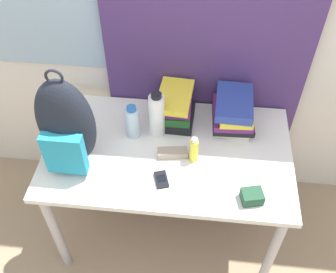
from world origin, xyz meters
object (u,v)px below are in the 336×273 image
sports_bottle (157,115)px  cell_phone (161,179)px  sunglasses_case (173,153)px  book_stack_left (175,108)px  camera_pouch (252,197)px  backpack (66,126)px  water_bottle (133,122)px  sunscreen_bottle (194,150)px  book_stack_center (233,112)px

sports_bottle → cell_phone: bearing=-79.4°
cell_phone → sunglasses_case: bearing=76.9°
book_stack_left → camera_pouch: (0.40, -0.48, -0.06)m
backpack → water_bottle: size_ratio=2.80×
sports_bottle → cell_phone: size_ratio=2.53×
sunscreen_bottle → water_bottle: bearing=156.7°
water_bottle → book_stack_left: bearing=32.7°
backpack → cell_phone: bearing=-10.3°
cell_phone → camera_pouch: bearing=-9.1°
sunscreen_bottle → camera_pouch: size_ratio=1.40×
camera_pouch → sunscreen_bottle: bearing=142.6°
book_stack_center → camera_pouch: (0.09, -0.48, -0.06)m
book_stack_left → sunscreen_bottle: bearing=-66.1°
water_bottle → cell_phone: 0.35m
book_stack_left → sports_bottle: bearing=-126.8°
sports_bottle → sunglasses_case: bearing=-56.8°
book_stack_center → sports_bottle: bearing=-164.4°
book_stack_left → book_stack_center: 0.31m
water_bottle → sunglasses_case: water_bottle is taller
sports_bottle → water_bottle: bearing=-169.4°
water_bottle → backpack: bearing=-141.9°
cell_phone → sunglasses_case: (0.04, 0.16, 0.01)m
sports_bottle → sunscreen_bottle: sports_bottle is taller
book_stack_center → sunscreen_bottle: book_stack_center is taller
sunglasses_case → sports_bottle: bearing=123.2°
book_stack_left → water_bottle: water_bottle is taller
book_stack_left → sports_bottle: (-0.08, -0.11, 0.04)m
sports_bottle → cell_phone: (0.06, -0.31, -0.12)m
book_stack_left → sunglasses_case: bearing=-86.8°
backpack → book_stack_center: (0.77, 0.34, -0.15)m
camera_pouch → sunglasses_case: bearing=149.1°
sports_bottle → sunscreen_bottle: bearing=-39.0°
book_stack_center → book_stack_left: bearing=-179.7°
backpack → book_stack_center: bearing=23.5°
backpack → book_stack_left: bearing=35.8°
water_bottle → sunscreen_bottle: (0.32, -0.14, -0.02)m
camera_pouch → book_stack_center: bearing=100.2°
sunglasses_case → book_stack_left: bearing=93.2°
water_bottle → sunglasses_case: bearing=-29.3°
book_stack_left → book_stack_center: (0.31, 0.00, 0.00)m
backpack → sunscreen_bottle: backpack is taller
book_stack_left → sunscreen_bottle: (0.12, -0.27, -0.02)m
sunscreen_bottle → book_stack_center: bearing=54.9°
sports_bottle → camera_pouch: (0.48, -0.37, -0.10)m
backpack → camera_pouch: backpack is taller
book_stack_center → camera_pouch: book_stack_center is taller
sunscreen_bottle → cell_phone: bearing=-134.5°
backpack → sunscreen_bottle: 0.61m
backpack → cell_phone: (0.44, -0.08, -0.23)m
backpack → book_stack_center: size_ratio=1.93×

